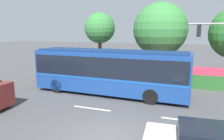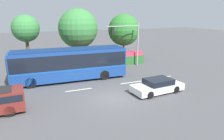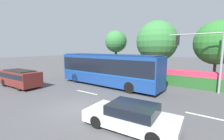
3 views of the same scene
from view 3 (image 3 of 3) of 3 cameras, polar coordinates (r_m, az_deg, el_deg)
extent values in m
plane|color=#4C4C4F|center=(10.46, -12.64, -13.54)|extent=(140.00, 140.00, 0.00)
cube|color=navy|center=(15.82, -1.54, 0.24)|extent=(11.23, 2.79, 2.87)
cube|color=black|center=(15.76, -1.55, 1.90)|extent=(11.01, 2.82, 1.38)
cube|color=#194C9E|center=(15.87, -1.54, -0.99)|extent=(11.12, 2.81, 0.14)
cube|color=black|center=(19.74, -14.38, 2.52)|extent=(0.12, 2.10, 1.61)
cube|color=navy|center=(15.69, -1.56, 5.62)|extent=(10.78, 2.58, 0.10)
cylinder|color=black|center=(17.88, -13.30, -2.92)|extent=(1.01, 0.33, 1.00)
cylinder|color=black|center=(19.31, -8.35, -2.00)|extent=(1.01, 0.33, 1.00)
cylinder|color=black|center=(13.35, 6.52, -6.42)|extent=(1.01, 0.33, 1.00)
cylinder|color=black|center=(15.22, 10.69, -4.73)|extent=(1.01, 0.33, 1.00)
cube|color=silver|center=(7.80, 6.85, -17.42)|extent=(4.60, 2.23, 0.57)
cube|color=black|center=(7.56, 7.71, -14.06)|extent=(2.36, 1.83, 0.46)
cylinder|color=black|center=(7.85, -5.65, -18.40)|extent=(0.64, 0.27, 0.63)
cylinder|color=black|center=(9.12, 0.87, -14.47)|extent=(0.64, 0.27, 0.63)
cylinder|color=black|center=(6.77, 14.93, -23.22)|extent=(0.64, 0.27, 0.63)
cylinder|color=black|center=(8.22, 18.37, -17.51)|extent=(0.64, 0.27, 0.63)
cube|color=maroon|center=(17.97, -30.87, -2.46)|extent=(5.05, 2.05, 1.37)
cube|color=black|center=(17.93, -30.93, -1.51)|extent=(4.86, 2.07, 0.46)
cube|color=black|center=(17.87, -31.03, -0.17)|extent=(3.54, 1.62, 0.08)
cylinder|color=black|center=(19.11, -34.91, -3.84)|extent=(0.76, 0.28, 0.75)
cylinder|color=black|center=(19.74, -30.53, -3.17)|extent=(0.76, 0.28, 0.75)
cylinder|color=black|center=(16.40, -31.00, -5.26)|extent=(0.76, 0.28, 0.75)
cylinder|color=black|center=(17.13, -26.10, -4.42)|extent=(0.76, 0.28, 0.75)
cylinder|color=gray|center=(15.66, 35.40, 2.64)|extent=(0.18, 0.18, 5.51)
cylinder|color=gray|center=(15.83, 28.13, 11.61)|extent=(4.30, 0.12, 0.12)
cube|color=black|center=(16.04, 23.05, 10.05)|extent=(0.30, 0.22, 0.90)
cylinder|color=red|center=(16.17, 23.21, 11.09)|extent=(0.18, 0.02, 0.18)
cylinder|color=yellow|center=(16.16, 23.15, 10.03)|extent=(0.18, 0.02, 0.18)
cylinder|color=green|center=(16.14, 23.09, 8.97)|extent=(0.18, 0.02, 0.18)
cube|color=#286028|center=(17.47, 22.19, -3.33)|extent=(10.17, 1.24, 1.14)
cube|color=#CC3351|center=(17.34, 22.33, -0.70)|extent=(9.97, 1.17, 0.48)
cylinder|color=brown|center=(23.56, 1.42, 3.15)|extent=(0.38, 0.38, 3.70)
sphere|color=#387F3D|center=(23.50, 1.45, 10.50)|extent=(3.24, 3.24, 3.24)
cylinder|color=brown|center=(20.61, 15.86, 1.01)|extent=(0.34, 0.34, 2.86)
sphere|color=#387F3D|center=(20.49, 16.21, 10.12)|extent=(5.10, 5.10, 5.10)
cylinder|color=brown|center=(18.91, 33.56, -0.69)|extent=(0.27, 0.27, 2.80)
sphere|color=#2D752D|center=(18.77, 34.26, 8.31)|extent=(4.35, 4.35, 4.35)
cube|color=silver|center=(10.97, 11.47, -12.43)|extent=(2.40, 0.16, 0.01)
cube|color=silver|center=(13.79, -9.31, -8.13)|extent=(2.40, 0.16, 0.01)
cube|color=silver|center=(10.47, 32.21, -14.53)|extent=(2.40, 0.16, 0.01)
camera|label=1|loc=(4.49, -75.34, 12.05)|focal=33.87mm
camera|label=2|loc=(15.81, -86.53, 10.53)|focal=33.66mm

